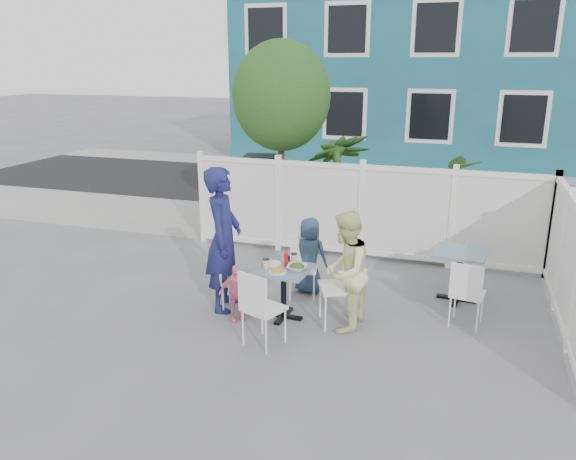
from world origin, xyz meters
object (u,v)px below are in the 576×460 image
(chair_right, at_px, (345,280))
(chair_back, at_px, (303,262))
(main_table, at_px, (284,280))
(toddler, at_px, (236,293))
(spare_table, at_px, (460,262))
(man, at_px, (223,239))
(chair_near, at_px, (259,304))
(boy, at_px, (309,255))
(woman, at_px, (345,271))
(chair_left, at_px, (232,275))
(utility_cabinet, at_px, (264,190))

(chair_right, xyz_separation_m, chair_back, (-0.76, 0.73, -0.09))
(main_table, bearing_deg, chair_right, 5.55)
(toddler, bearing_deg, spare_table, -2.61)
(main_table, height_order, man, man)
(chair_near, height_order, boy, boy)
(spare_table, relative_size, chair_back, 0.88)
(main_table, bearing_deg, woman, -3.07)
(chair_right, relative_size, boy, 0.92)
(man, distance_m, toddler, 0.73)
(woman, relative_size, boy, 1.36)
(chair_near, bearing_deg, chair_left, 151.19)
(chair_near, relative_size, toddler, 1.23)
(chair_right, xyz_separation_m, boy, (-0.70, 0.85, -0.04))
(main_table, relative_size, chair_left, 0.81)
(utility_cabinet, distance_m, chair_near, 5.30)
(utility_cabinet, relative_size, chair_near, 1.43)
(chair_right, height_order, woman, woman)
(utility_cabinet, height_order, woman, woman)
(toddler, bearing_deg, chair_right, -18.35)
(chair_right, height_order, chair_near, chair_right)
(utility_cabinet, xyz_separation_m, boy, (1.89, -3.24, -0.11))
(chair_back, xyz_separation_m, man, (-0.88, -0.74, 0.47))
(chair_left, bearing_deg, chair_right, 82.89)
(boy, bearing_deg, chair_right, 136.96)
(main_table, xyz_separation_m, toddler, (-0.56, -0.25, -0.15))
(chair_left, bearing_deg, chair_back, 126.58)
(main_table, distance_m, chair_near, 0.82)
(boy, bearing_deg, chair_left, 55.37)
(utility_cabinet, xyz_separation_m, toddler, (1.25, -4.42, -0.28))
(spare_table, bearing_deg, man, -157.97)
(utility_cabinet, bearing_deg, chair_right, -66.93)
(utility_cabinet, distance_m, chair_left, 4.28)
(main_table, bearing_deg, utility_cabinet, 113.46)
(chair_left, distance_m, woman, 1.57)
(spare_table, distance_m, toddler, 3.09)
(chair_left, relative_size, chair_right, 0.83)
(man, bearing_deg, main_table, -105.12)
(spare_table, xyz_separation_m, toddler, (-2.68, -1.52, -0.18))
(boy, bearing_deg, woman, 134.32)
(boy, bearing_deg, spare_table, -163.14)
(chair_back, bearing_deg, main_table, 75.93)
(chair_left, bearing_deg, main_table, 78.81)
(main_table, distance_m, toddler, 0.63)
(utility_cabinet, height_order, main_table, utility_cabinet)
(boy, bearing_deg, utility_cabinet, -52.26)
(man, height_order, woman, man)
(spare_table, distance_m, chair_back, 2.15)
(main_table, xyz_separation_m, woman, (0.81, -0.04, 0.22))
(chair_left, height_order, woman, woman)
(spare_table, xyz_separation_m, chair_back, (-2.10, -0.47, -0.06))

